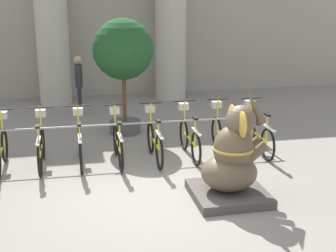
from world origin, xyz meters
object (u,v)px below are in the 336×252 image
(bicycle_7, at_px, (223,135))
(bicycle_3, at_px, (80,144))
(potted_tree, at_px, (123,54))
(bicycle_5, at_px, (154,140))
(bicycle_8, at_px, (257,134))
(bicycle_2, at_px, (41,146))
(bicycle_6, at_px, (189,137))
(bicycle_1, at_px, (1,149))
(elephant_statue, at_px, (232,162))
(bicycle_4, at_px, (118,143))
(person_pedestrian, at_px, (79,80))

(bicycle_7, bearing_deg, bicycle_3, -179.67)
(bicycle_3, bearing_deg, potted_tree, 60.91)
(bicycle_5, bearing_deg, potted_tree, 99.93)
(bicycle_7, height_order, bicycle_8, same)
(bicycle_2, relative_size, bicycle_5, 1.00)
(potted_tree, bearing_deg, bicycle_2, -132.86)
(bicycle_6, xyz_separation_m, bicycle_8, (1.48, -0.03, 0.00))
(bicycle_2, bearing_deg, bicycle_6, -0.16)
(bicycle_5, relative_size, bicycle_7, 1.00)
(bicycle_3, bearing_deg, bicycle_1, -179.46)
(elephant_statue, relative_size, potted_tree, 0.67)
(bicycle_1, relative_size, potted_tree, 0.62)
(bicycle_8, relative_size, elephant_statue, 0.92)
(bicycle_7, height_order, potted_tree, potted_tree)
(bicycle_2, height_order, bicycle_3, same)
(potted_tree, bearing_deg, bicycle_5, -80.07)
(bicycle_4, distance_m, bicycle_6, 1.49)
(bicycle_1, xyz_separation_m, bicycle_4, (2.23, -0.04, 0.00))
(bicycle_4, xyz_separation_m, person_pedestrian, (-0.65, 4.15, 0.57))
(bicycle_2, height_order, bicycle_4, same)
(bicycle_6, xyz_separation_m, elephant_statue, (0.18, -2.14, 0.21))
(bicycle_2, distance_m, bicycle_7, 3.71)
(bicycle_4, relative_size, elephant_statue, 0.92)
(bicycle_7, relative_size, bicycle_8, 1.00)
(bicycle_5, bearing_deg, bicycle_7, 2.97)
(bicycle_3, bearing_deg, bicycle_5, -2.31)
(bicycle_3, height_order, bicycle_7, same)
(bicycle_1, distance_m, bicycle_3, 1.48)
(bicycle_8, bearing_deg, person_pedestrian, 131.24)
(bicycle_5, distance_m, bicycle_7, 1.49)
(bicycle_3, xyz_separation_m, bicycle_4, (0.74, -0.06, 0.00))
(bicycle_5, relative_size, bicycle_8, 1.00)
(bicycle_6, height_order, bicycle_7, same)
(bicycle_8, bearing_deg, bicycle_7, 176.49)
(person_pedestrian, bearing_deg, bicycle_6, -62.51)
(person_pedestrian, distance_m, potted_tree, 2.51)
(bicycle_2, bearing_deg, elephant_statue, -34.30)
(bicycle_6, bearing_deg, bicycle_4, -177.88)
(bicycle_8, height_order, potted_tree, potted_tree)
(bicycle_1, height_order, bicycle_2, same)
(bicycle_4, height_order, person_pedestrian, person_pedestrian)
(bicycle_1, xyz_separation_m, bicycle_6, (3.71, 0.01, 0.00))
(bicycle_3, distance_m, bicycle_8, 3.71)
(bicycle_1, bearing_deg, bicycle_6, 0.19)
(bicycle_6, bearing_deg, bicycle_2, 179.84)
(bicycle_2, distance_m, bicycle_8, 4.45)
(bicycle_3, relative_size, bicycle_8, 1.00)
(bicycle_5, distance_m, potted_tree, 2.59)
(bicycle_1, xyz_separation_m, bicycle_7, (4.45, 0.03, 0.00))
(elephant_statue, distance_m, person_pedestrian, 6.66)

